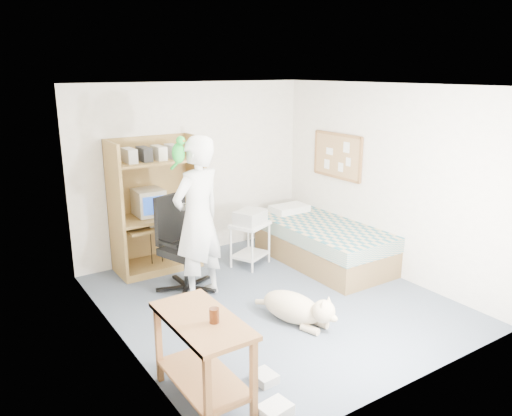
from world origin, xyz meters
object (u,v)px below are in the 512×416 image
(bed, at_px, (322,243))
(printer_cart, at_px, (250,237))
(person, at_px, (198,219))
(dog, at_px, (296,308))
(side_desk, at_px, (203,347))
(computer_hutch, at_px, (157,210))
(office_chair, at_px, (183,257))

(bed, distance_m, printer_cart, 1.04)
(person, bearing_deg, bed, 162.85)
(bed, relative_size, dog, 1.93)
(bed, height_order, side_desk, side_desk)
(printer_cart, bearing_deg, person, -178.96)
(side_desk, relative_size, person, 0.51)
(computer_hutch, xyz_separation_m, dog, (0.60, -2.32, -0.65))
(side_desk, xyz_separation_m, person, (0.88, 1.77, 0.49))
(side_desk, bearing_deg, computer_hutch, 73.86)
(dog, distance_m, printer_cart, 1.76)
(bed, relative_size, person, 1.03)
(dog, bearing_deg, side_desk, -174.09)
(office_chair, xyz_separation_m, printer_cart, (1.13, 0.21, -0.01))
(bed, xyz_separation_m, person, (-1.97, -0.04, 0.69))
(computer_hutch, relative_size, dog, 1.72)
(bed, height_order, dog, bed)
(bed, xyz_separation_m, office_chair, (-2.04, 0.27, 0.13))
(computer_hutch, xyz_separation_m, person, (0.03, -1.16, 0.16))
(bed, bearing_deg, office_chair, 172.50)
(dog, xyz_separation_m, printer_cart, (0.49, 1.68, 0.23))
(person, xyz_separation_m, printer_cart, (1.06, 0.52, -0.57))
(person, distance_m, printer_cart, 1.31)
(side_desk, relative_size, printer_cart, 1.57)
(computer_hutch, xyz_separation_m, side_desk, (-0.85, -2.94, -0.33))
(printer_cart, bearing_deg, side_desk, -155.15)
(side_desk, relative_size, office_chair, 0.85)
(side_desk, distance_m, dog, 1.61)
(bed, distance_m, dog, 1.85)
(office_chair, bearing_deg, computer_hutch, 68.68)
(computer_hutch, relative_size, side_desk, 1.80)
(computer_hutch, xyz_separation_m, printer_cart, (1.09, -0.65, -0.41))
(computer_hutch, xyz_separation_m, office_chair, (-0.04, -0.85, -0.40))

